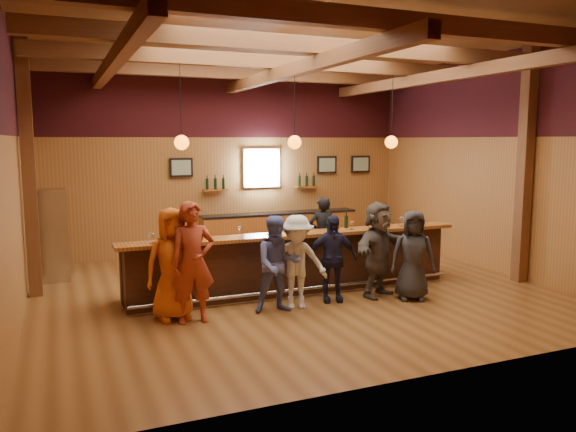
{
  "coord_description": "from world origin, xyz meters",
  "views": [
    {
      "loc": [
        -3.92,
        -9.16,
        2.75
      ],
      "look_at": [
        0.0,
        0.3,
        1.35
      ],
      "focal_mm": 35.0,
      "sensor_mm": 36.0,
      "label": 1
    }
  ],
  "objects_px": {
    "customer_white": "(297,262)",
    "customer_navy": "(332,258)",
    "customer_orange": "(173,264)",
    "customer_redvest": "(193,262)",
    "customer_dark": "(413,255)",
    "bartender": "(322,234)",
    "bar_counter": "(292,262)",
    "customer_brown": "(378,249)",
    "stainless_fridge": "(49,235)",
    "back_bar_cabinet": "(280,231)",
    "customer_denim": "(278,264)",
    "ice_bucket": "(299,226)",
    "bottle_a": "(329,222)"
  },
  "relations": [
    {
      "from": "customer_white",
      "to": "customer_navy",
      "type": "relative_size",
      "value": 1.03
    },
    {
      "from": "customer_orange",
      "to": "customer_redvest",
      "type": "height_order",
      "value": "customer_redvest"
    },
    {
      "from": "customer_redvest",
      "to": "customer_dark",
      "type": "distance_m",
      "value": 3.78
    },
    {
      "from": "customer_navy",
      "to": "customer_orange",
      "type": "bearing_deg",
      "value": -166.98
    },
    {
      "from": "customer_orange",
      "to": "bartender",
      "type": "distance_m",
      "value": 4.06
    },
    {
      "from": "bar_counter",
      "to": "customer_brown",
      "type": "xyz_separation_m",
      "value": [
        1.23,
        -0.99,
        0.32
      ]
    },
    {
      "from": "customer_white",
      "to": "customer_brown",
      "type": "height_order",
      "value": "customer_brown"
    },
    {
      "from": "stainless_fridge",
      "to": "customer_navy",
      "type": "xyz_separation_m",
      "value": [
        4.44,
        -3.41,
        -0.15
      ]
    },
    {
      "from": "customer_redvest",
      "to": "bartender",
      "type": "bearing_deg",
      "value": 36.43
    },
    {
      "from": "customer_navy",
      "to": "bartender",
      "type": "relative_size",
      "value": 0.95
    },
    {
      "from": "back_bar_cabinet",
      "to": "customer_redvest",
      "type": "relative_size",
      "value": 2.17
    },
    {
      "from": "bar_counter",
      "to": "bartender",
      "type": "distance_m",
      "value": 1.63
    },
    {
      "from": "back_bar_cabinet",
      "to": "customer_denim",
      "type": "height_order",
      "value": "customer_denim"
    },
    {
      "from": "customer_white",
      "to": "ice_bucket",
      "type": "distance_m",
      "value": 0.96
    },
    {
      "from": "customer_orange",
      "to": "bartender",
      "type": "bearing_deg",
      "value": 24.29
    },
    {
      "from": "bar_counter",
      "to": "bartender",
      "type": "relative_size",
      "value": 4.03
    },
    {
      "from": "customer_redvest",
      "to": "customer_brown",
      "type": "relative_size",
      "value": 1.1
    },
    {
      "from": "back_bar_cabinet",
      "to": "customer_denim",
      "type": "relative_size",
      "value": 2.57
    },
    {
      "from": "customer_denim",
      "to": "bar_counter",
      "type": "bearing_deg",
      "value": 66.25
    },
    {
      "from": "bartender",
      "to": "stainless_fridge",
      "type": "bearing_deg",
      "value": -5.18
    },
    {
      "from": "back_bar_cabinet",
      "to": "bottle_a",
      "type": "distance_m",
      "value": 3.85
    },
    {
      "from": "customer_dark",
      "to": "bartender",
      "type": "distance_m",
      "value": 2.57
    },
    {
      "from": "bar_counter",
      "to": "customer_dark",
      "type": "height_order",
      "value": "customer_dark"
    },
    {
      "from": "customer_brown",
      "to": "customer_redvest",
      "type": "bearing_deg",
      "value": 157.01
    },
    {
      "from": "back_bar_cabinet",
      "to": "customer_white",
      "type": "distance_m",
      "value": 4.93
    },
    {
      "from": "customer_white",
      "to": "stainless_fridge",
      "type": "bearing_deg",
      "value": 151.37
    },
    {
      "from": "customer_brown",
      "to": "ice_bucket",
      "type": "height_order",
      "value": "customer_brown"
    },
    {
      "from": "customer_white",
      "to": "customer_brown",
      "type": "bearing_deg",
      "value": 18.62
    },
    {
      "from": "customer_redvest",
      "to": "customer_white",
      "type": "relative_size",
      "value": 1.2
    },
    {
      "from": "back_bar_cabinet",
      "to": "bartender",
      "type": "relative_size",
      "value": 2.56
    },
    {
      "from": "bar_counter",
      "to": "customer_orange",
      "type": "relative_size",
      "value": 3.64
    },
    {
      "from": "customer_denim",
      "to": "customer_dark",
      "type": "bearing_deg",
      "value": 2.94
    },
    {
      "from": "stainless_fridge",
      "to": "bartender",
      "type": "bearing_deg",
      "value": -14.14
    },
    {
      "from": "stainless_fridge",
      "to": "customer_denim",
      "type": "relative_size",
      "value": 1.16
    },
    {
      "from": "bottle_a",
      "to": "customer_denim",
      "type": "bearing_deg",
      "value": -144.53
    },
    {
      "from": "customer_navy",
      "to": "ice_bucket",
      "type": "xyz_separation_m",
      "value": [
        -0.34,
        0.62,
        0.49
      ]
    },
    {
      "from": "customer_white",
      "to": "ice_bucket",
      "type": "relative_size",
      "value": 5.97
    },
    {
      "from": "customer_orange",
      "to": "back_bar_cabinet",
      "type": "bearing_deg",
      "value": 46.08
    },
    {
      "from": "customer_navy",
      "to": "customer_brown",
      "type": "xyz_separation_m",
      "value": [
        0.9,
        -0.03,
        0.09
      ]
    },
    {
      "from": "stainless_fridge",
      "to": "customer_white",
      "type": "relative_size",
      "value": 1.17
    },
    {
      "from": "customer_navy",
      "to": "customer_brown",
      "type": "height_order",
      "value": "customer_brown"
    },
    {
      "from": "customer_orange",
      "to": "bottle_a",
      "type": "xyz_separation_m",
      "value": [
        3.02,
        0.73,
        0.37
      ]
    },
    {
      "from": "customer_navy",
      "to": "customer_brown",
      "type": "relative_size",
      "value": 0.89
    },
    {
      "from": "stainless_fridge",
      "to": "customer_redvest",
      "type": "height_order",
      "value": "customer_redvest"
    },
    {
      "from": "stainless_fridge",
      "to": "customer_orange",
      "type": "bearing_deg",
      "value": -62.25
    },
    {
      "from": "customer_dark",
      "to": "ice_bucket",
      "type": "distance_m",
      "value": 2.04
    },
    {
      "from": "customer_brown",
      "to": "customer_dark",
      "type": "bearing_deg",
      "value": -69.43
    },
    {
      "from": "customer_denim",
      "to": "customer_navy",
      "type": "bearing_deg",
      "value": 19.3
    },
    {
      "from": "customer_brown",
      "to": "bartender",
      "type": "xyz_separation_m",
      "value": [
        -0.06,
        2.11,
        -0.06
      ]
    },
    {
      "from": "bartender",
      "to": "customer_redvest",
      "type": "bearing_deg",
      "value": 43.9
    }
  ]
}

